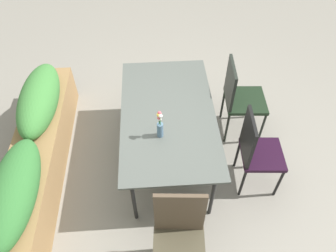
% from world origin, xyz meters
% --- Properties ---
extents(ground_plane, '(12.00, 12.00, 0.00)m').
position_xyz_m(ground_plane, '(0.00, 0.00, 0.00)').
color(ground_plane, gray).
extents(dining_table, '(1.66, 0.94, 0.73)m').
position_xyz_m(dining_table, '(-0.03, 0.00, 0.69)').
color(dining_table, '#4C514C').
rests_on(dining_table, ground).
extents(chair_near_right, '(0.47, 0.47, 0.97)m').
position_xyz_m(chair_near_right, '(0.35, -0.83, 0.56)').
color(chair_near_right, black).
rests_on(chair_near_right, ground).
extents(chair_near_left, '(0.43, 0.43, 0.96)m').
position_xyz_m(chair_near_left, '(-0.40, -0.83, 0.54)').
color(chair_near_left, black).
rests_on(chair_near_left, ground).
extents(chair_end_left, '(0.45, 0.45, 1.01)m').
position_xyz_m(chair_end_left, '(-1.22, -0.01, 0.56)').
color(chair_end_left, '#453F2D').
rests_on(chair_end_left, ground).
extents(flower_vase, '(0.06, 0.06, 0.31)m').
position_xyz_m(flower_vase, '(-0.32, 0.09, 0.87)').
color(flower_vase, slate).
rests_on(flower_vase, dining_table).
extents(planter_box, '(2.52, 0.44, 0.80)m').
position_xyz_m(planter_box, '(-0.16, 1.38, 0.38)').
color(planter_box, olive).
rests_on(planter_box, ground).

